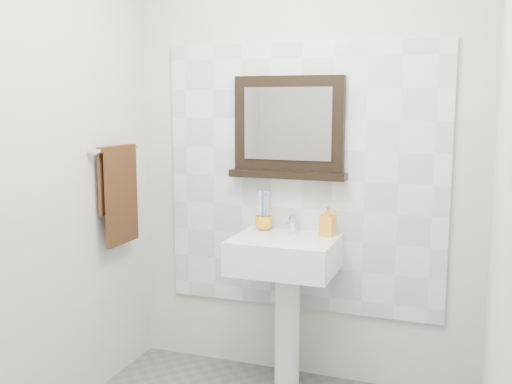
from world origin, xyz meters
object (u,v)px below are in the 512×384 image
soap_dispenser (328,221)px  hand_towel (119,187)px  pedestal_sink (285,270)px  toothbrush_cup (264,223)px  framed_mirror (289,130)px

soap_dispenser → hand_towel: size_ratio=0.30×
pedestal_sink → toothbrush_cup: (-0.17, 0.14, 0.22)m
soap_dispenser → framed_mirror: bearing=173.8°
pedestal_sink → toothbrush_cup: bearing=141.4°
pedestal_sink → framed_mirror: size_ratio=1.45×
framed_mirror → hand_towel: size_ratio=1.21×
pedestal_sink → framed_mirror: framed_mirror is taller
pedestal_sink → soap_dispenser: size_ratio=5.76×
toothbrush_cup → framed_mirror: framed_mirror is taller
toothbrush_cup → soap_dispenser: soap_dispenser is taller
toothbrush_cup → framed_mirror: size_ratio=0.15×
hand_towel → soap_dispenser: bearing=14.6°
toothbrush_cup → soap_dispenser: size_ratio=0.62×
pedestal_sink → soap_dispenser: 0.35m
toothbrush_cup → framed_mirror: (0.13, 0.05, 0.53)m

